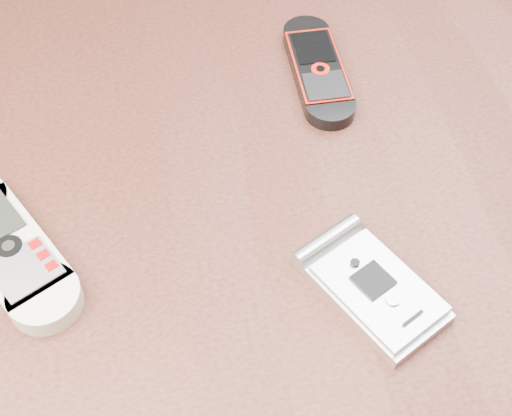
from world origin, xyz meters
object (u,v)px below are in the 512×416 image
Objects in this scene: table at (250,297)px; nokia_white at (8,248)px; motorola_razr at (375,289)px; nokia_black_red at (318,69)px.

table is 0.20m from nokia_white.
table is 11.99× the size of motorola_razr.
nokia_white is 0.24m from motorola_razr.
nokia_white is 1.11× the size of nokia_black_red.
table is at bearing -28.25° from nokia_white.
nokia_white is (-0.16, -0.00, 0.11)m from table.
nokia_black_red is at bearing 58.71° from motorola_razr.
nokia_black_red reaches higher than table.
nokia_white is at bearing 134.56° from motorola_razr.
nokia_black_red is (0.08, 0.13, 0.11)m from table.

